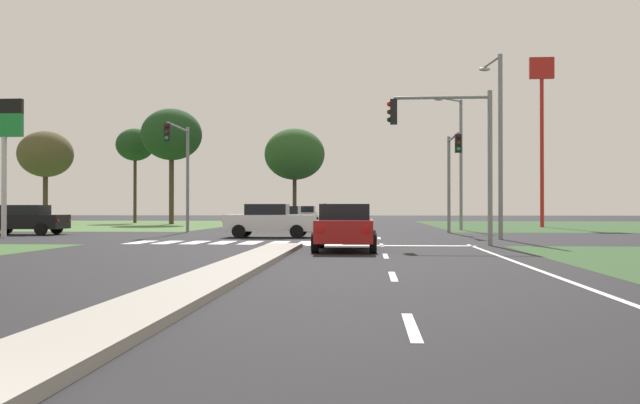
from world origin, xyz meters
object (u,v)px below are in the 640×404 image
street_lamp_second (499,135)px  treeline_near (46,154)px  car_black_near (24,220)px  pedestrian_at_median (324,212)px  fuel_price_totem (4,136)px  traffic_signal_near_right (454,140)px  traffic_signal_far_left (181,159)px  treeline_second (135,145)px  car_white_fourth (270,220)px  street_lamp_third (459,156)px  car_teal_second (287,217)px  car_red_fifth (345,227)px  traffic_signal_far_right (452,165)px  treeline_third (172,135)px  treeline_fourth (295,154)px  car_silver_third (305,215)px  fastfood_pole_sign (542,104)px

street_lamp_second → treeline_near: bearing=140.8°
car_black_near → treeline_near: bearing=23.8°
pedestrian_at_median → fuel_price_totem: fuel_price_totem is taller
car_black_near → traffic_signal_near_right: (21.59, -8.99, 3.19)m
traffic_signal_far_left → treeline_second: treeline_second is taller
car_white_fourth → street_lamp_third: size_ratio=0.51×
car_teal_second → car_red_fifth: (4.64, -22.50, -0.00)m
traffic_signal_far_left → traffic_signal_far_right: size_ratio=1.12×
treeline_second → treeline_third: treeline_third is taller
treeline_near → treeline_fourth: treeline_fourth is taller
car_black_near → traffic_signal_far_right: bearing=-83.5°
street_lamp_third → traffic_signal_near_right: bearing=-98.1°
car_teal_second → traffic_signal_near_right: 21.18m
car_silver_third → car_black_near: bearing=59.5°
car_white_fourth → traffic_signal_far_left: bearing=-131.5°
car_black_near → street_lamp_third: (24.18, 9.29, 3.98)m
fuel_price_totem → treeline_fourth: 33.06m
car_teal_second → traffic_signal_far_right: traffic_signal_far_right is taller
treeline_fourth → treeline_second: bearing=175.7°
car_white_fourth → treeline_third: (-12.66, 26.62, 7.10)m
car_teal_second → traffic_signal_far_left: size_ratio=0.73×
car_teal_second → street_lamp_second: size_ratio=0.53×
car_black_near → treeline_second: treeline_second is taller
street_lamp_second → treeline_second: treeline_second is taller
street_lamp_third → treeline_third: treeline_third is taller
traffic_signal_far_right → treeline_near: treeline_near is taller
treeline_second → car_red_fifth: bearing=-62.3°
car_black_near → pedestrian_at_median: pedestrian_at_median is taller
traffic_signal_far_left → street_lamp_third: size_ratio=0.73×
car_white_fourth → traffic_signal_far_right: bearing=118.4°
car_white_fourth → fuel_price_totem: (-12.51, -1.51, 4.02)m
treeline_second → traffic_signal_far_left: bearing=-65.7°
pedestrian_at_median → treeline_second: treeline_second is taller
treeline_second → car_white_fourth: bearing=-60.6°
car_white_fourth → street_lamp_second: street_lamp_second is taller
treeline_third → traffic_signal_far_left: bearing=-72.4°
pedestrian_at_median → fuel_price_totem: 20.79m
car_black_near → traffic_signal_far_left: bearing=-70.7°
car_black_near → traffic_signal_far_left: traffic_signal_far_left is taller
car_red_fifth → treeline_near: treeline_near is taller
traffic_signal_near_right → treeline_near: 47.83m
traffic_signal_far_left → car_red_fifth: bearing=-57.0°
treeline_second → treeline_near: bearing=-158.9°
street_lamp_third → fastfood_pole_sign: fastfood_pole_sign is taller
car_red_fifth → traffic_signal_far_left: traffic_signal_far_left is taller
car_silver_third → treeline_second: size_ratio=0.47×
car_teal_second → fastfood_pole_sign: 21.23m
street_lamp_third → treeline_fourth: size_ratio=0.96×
fuel_price_totem → treeline_third: 28.30m
fastfood_pole_sign → treeline_second: fastfood_pole_sign is taller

